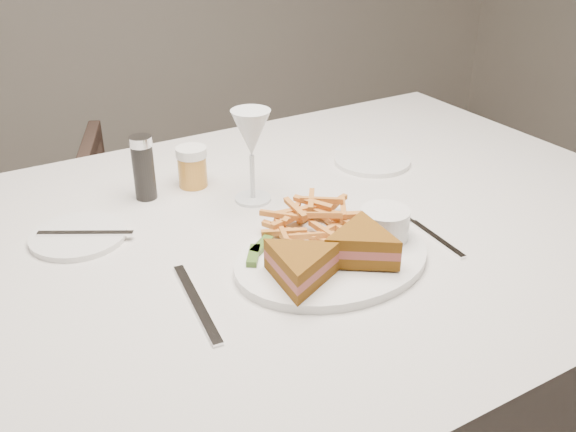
{
  "coord_description": "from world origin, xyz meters",
  "views": [
    {
      "loc": [
        -0.13,
        -0.49,
        1.29
      ],
      "look_at": [
        0.26,
        0.34,
        0.8
      ],
      "focal_mm": 40.0,
      "sensor_mm": 36.0,
      "label": 1
    }
  ],
  "objects": [
    {
      "name": "table",
      "position": [
        0.26,
        0.39,
        0.38
      ],
      "size": [
        1.57,
        1.13,
        0.75
      ],
      "primitive_type": "cube",
      "rotation": [
        0.0,
        0.0,
        0.09
      ],
      "color": "silver",
      "rests_on": "ground"
    },
    {
      "name": "chair_far",
      "position": [
        0.35,
        1.38,
        0.31
      ],
      "size": [
        0.73,
        0.7,
        0.61
      ],
      "primitive_type": "imported",
      "rotation": [
        0.0,
        0.0,
        2.86
      ],
      "color": "#4C382F",
      "rests_on": "ground"
    },
    {
      "name": "table_setting",
      "position": [
        0.28,
        0.35,
        0.79
      ],
      "size": [
        0.78,
        0.57,
        0.18
      ],
      "color": "white",
      "rests_on": "table"
    }
  ]
}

